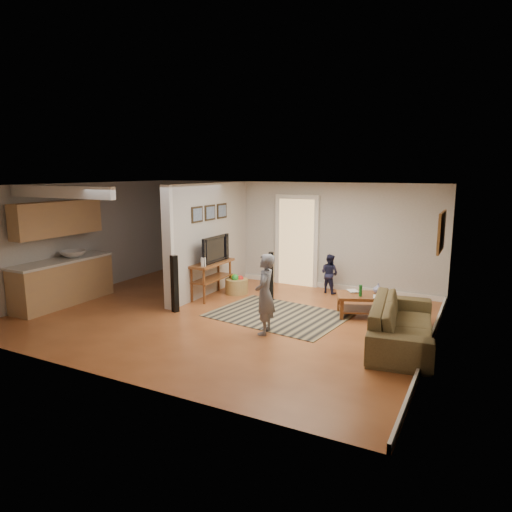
# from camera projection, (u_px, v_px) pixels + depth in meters

# --- Properties ---
(ground) EXTENTS (7.50, 7.50, 0.00)m
(ground) POSITION_uv_depth(u_px,v_px,m) (224.00, 316.00, 8.79)
(ground) COLOR brown
(ground) RESTS_ON ground
(room_shell) EXTENTS (7.54, 6.02, 2.52)m
(room_shell) POSITION_uv_depth(u_px,v_px,m) (189.00, 235.00, 9.38)
(room_shell) COLOR #AFADA8
(room_shell) RESTS_ON ground
(area_rug) EXTENTS (2.68, 2.10, 0.01)m
(area_rug) POSITION_uv_depth(u_px,v_px,m) (278.00, 315.00, 8.84)
(area_rug) COLOR black
(area_rug) RESTS_ON ground
(sofa) EXTENTS (1.25, 2.49, 0.70)m
(sofa) POSITION_uv_depth(u_px,v_px,m) (401.00, 343.00, 7.40)
(sofa) COLOR #4B4425
(sofa) RESTS_ON ground
(coffee_table) EXTENTS (1.27, 1.02, 0.66)m
(coffee_table) POSITION_uv_depth(u_px,v_px,m) (367.00, 299.00, 8.73)
(coffee_table) COLOR #5E2D16
(coffee_table) RESTS_ON ground
(tv_console) EXTENTS (0.48, 1.26, 1.08)m
(tv_console) POSITION_uv_depth(u_px,v_px,m) (212.00, 265.00, 10.01)
(tv_console) COLOR #5E2D16
(tv_console) RESTS_ON ground
(speaker_left) EXTENTS (0.14, 0.14, 1.14)m
(speaker_left) POSITION_uv_depth(u_px,v_px,m) (175.00, 284.00, 8.97)
(speaker_left) COLOR black
(speaker_left) RESTS_ON ground
(speaker_right) EXTENTS (0.13, 0.13, 1.06)m
(speaker_right) POSITION_uv_depth(u_px,v_px,m) (271.00, 277.00, 9.76)
(speaker_right) COLOR black
(speaker_right) RESTS_ON ground
(toy_basket) EXTENTS (0.52, 0.52, 0.46)m
(toy_basket) POSITION_uv_depth(u_px,v_px,m) (237.00, 285.00, 10.40)
(toy_basket) COLOR olive
(toy_basket) RESTS_ON ground
(child) EXTENTS (0.44, 0.57, 1.39)m
(child) POSITION_uv_depth(u_px,v_px,m) (265.00, 333.00, 7.88)
(child) COLOR slate
(child) RESTS_ON ground
(toddler) EXTENTS (0.52, 0.45, 0.90)m
(toddler) POSITION_uv_depth(u_px,v_px,m) (329.00, 293.00, 10.49)
(toddler) COLOR #1A1C38
(toddler) RESTS_ON ground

